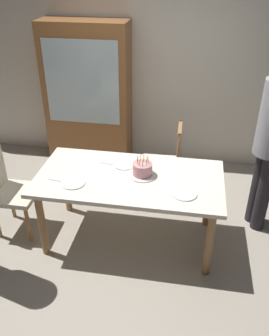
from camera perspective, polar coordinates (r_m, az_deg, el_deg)
The scene contains 12 objects.
ground at distance 3.84m, azimuth -0.75°, elevation -10.99°, with size 6.40×6.40×0.00m, color #9E9384.
back_wall at distance 4.85m, azimuth 3.24°, elevation 15.80°, with size 6.40×0.10×2.60m, color silver.
dining_table at distance 3.43m, azimuth -0.83°, elevation -2.62°, with size 1.77×0.91×0.76m.
birthday_cake at distance 3.37m, azimuth 1.29°, elevation -0.30°, with size 0.28×0.28×0.19m.
plate_near_celebrant at distance 3.32m, azimuth -9.76°, elevation -2.38°, with size 0.22×0.22×0.01m, color white.
plate_far_side at distance 3.56m, azimuth -1.64°, elevation 0.57°, with size 0.22×0.22×0.01m, color white.
plate_near_guest at distance 3.16m, azimuth 7.99°, elevation -4.10°, with size 0.22×0.22×0.01m, color white.
fork_near_celebrant at distance 3.39m, azimuth -12.22°, elevation -1.97°, with size 0.18×0.02×0.01m, color silver.
fork_far_side at distance 3.59m, azimuth -4.17°, elevation 0.68°, with size 0.18×0.02×0.01m, color silver.
chair_spindle_back at distance 4.16m, azimuth 4.53°, elevation 0.47°, with size 0.45×0.45×0.95m.
chair_upholstered at distance 3.87m, azimuth -19.82°, elevation -2.76°, with size 0.45×0.45×0.95m.
china_cabinet at distance 4.85m, azimuth -7.41°, elevation 11.28°, with size 1.10×0.45×1.90m.
Camera 1 is at (0.53, -2.80, 2.56)m, focal length 38.20 mm.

